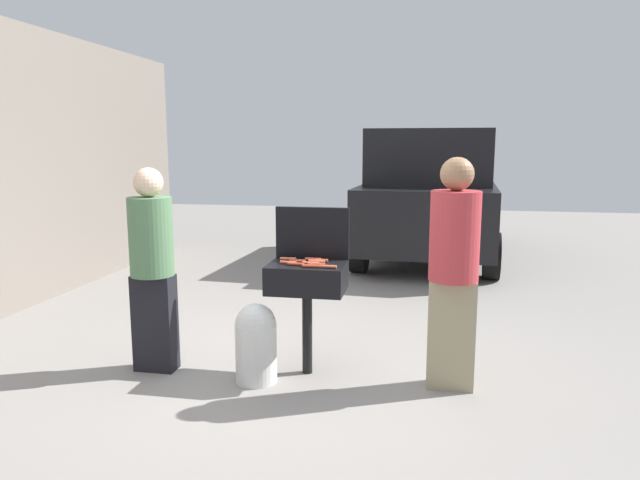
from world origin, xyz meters
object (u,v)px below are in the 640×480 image
(person_left, at_px, (152,263))
(parked_minivan, at_px, (431,193))
(hot_dog_0, at_px, (317,262))
(hot_dog_3, at_px, (317,261))
(propane_tank, at_px, (256,341))
(hot_dog_5, at_px, (288,263))
(hot_dog_9, at_px, (288,259))
(person_right, at_px, (454,266))
(hot_dog_11, at_px, (296,264))
(hot_dog_2, at_px, (328,267))
(hot_dog_1, at_px, (311,263))
(hot_dog_4, at_px, (316,264))
(bbq_grill, at_px, (307,281))
(hot_dog_7, at_px, (311,266))
(hot_dog_8, at_px, (313,259))
(hot_dog_10, at_px, (320,260))
(hot_dog_6, at_px, (297,261))

(person_left, distance_m, parked_minivan, 5.74)
(hot_dog_0, relative_size, parked_minivan, 0.03)
(hot_dog_3, xyz_separation_m, propane_tank, (-0.42, -0.29, -0.59))
(hot_dog_5, xyz_separation_m, hot_dog_9, (-0.03, 0.14, 0.00))
(hot_dog_5, xyz_separation_m, person_right, (1.25, -0.03, 0.03))
(hot_dog_11, bearing_deg, propane_tank, -152.19)
(hot_dog_2, bearing_deg, hot_dog_0, 127.58)
(hot_dog_9, bearing_deg, person_right, -7.62)
(hot_dog_1, distance_m, hot_dog_2, 0.18)
(hot_dog_2, relative_size, hot_dog_3, 1.00)
(hot_dog_3, xyz_separation_m, hot_dog_4, (0.02, -0.12, 0.00))
(person_right, bearing_deg, hot_dog_9, -14.97)
(hot_dog_3, distance_m, hot_dog_4, 0.12)
(hot_dog_1, height_order, hot_dog_11, same)
(hot_dog_9, height_order, propane_tank, hot_dog_9)
(bbq_grill, xyz_separation_m, hot_dog_9, (-0.17, 0.10, 0.15))
(hot_dog_2, bearing_deg, propane_tank, -169.07)
(hot_dog_4, bearing_deg, bbq_grill, 140.31)
(hot_dog_7, height_order, hot_dog_11, same)
(hot_dog_8, height_order, parked_minivan, parked_minivan)
(bbq_grill, distance_m, person_left, 1.24)
(propane_tank, bearing_deg, person_right, 6.40)
(hot_dog_2, relative_size, hot_dog_4, 1.00)
(bbq_grill, relative_size, hot_dog_0, 6.88)
(hot_dog_3, bearing_deg, person_left, -171.16)
(hot_dog_2, height_order, hot_dog_11, same)
(hot_dog_2, distance_m, hot_dog_9, 0.43)
(hot_dog_7, distance_m, hot_dog_10, 0.23)
(hot_dog_1, relative_size, hot_dog_7, 1.00)
(hot_dog_1, xyz_separation_m, hot_dog_2, (0.15, -0.10, 0.00))
(hot_dog_10, relative_size, propane_tank, 0.21)
(hot_dog_10, bearing_deg, hot_dog_4, -89.08)
(bbq_grill, bearing_deg, hot_dog_9, 150.58)
(hot_dog_5, relative_size, hot_dog_10, 1.00)
(hot_dog_9, bearing_deg, hot_dog_3, -11.94)
(hot_dog_7, distance_m, hot_dog_9, 0.33)
(hot_dog_8, bearing_deg, hot_dog_5, -135.28)
(hot_dog_0, xyz_separation_m, hot_dog_11, (-0.14, -0.10, 0.00))
(hot_dog_2, distance_m, hot_dog_11, 0.26)
(hot_dog_8, xyz_separation_m, hot_dog_10, (0.06, -0.03, 0.00))
(hot_dog_7, xyz_separation_m, person_right, (1.05, 0.07, 0.03))
(hot_dog_0, height_order, person_right, person_right)
(hot_dog_0, xyz_separation_m, hot_dog_3, (-0.01, 0.03, 0.00))
(hot_dog_1, height_order, hot_dog_4, same)
(hot_dog_0, relative_size, hot_dog_6, 1.00)
(hot_dog_10, relative_size, parked_minivan, 0.03)
(bbq_grill, height_order, hot_dog_2, hot_dog_2)
(hot_dog_4, relative_size, hot_dog_6, 1.00)
(propane_tank, bearing_deg, hot_dog_9, 61.90)
(bbq_grill, distance_m, parked_minivan, 5.25)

